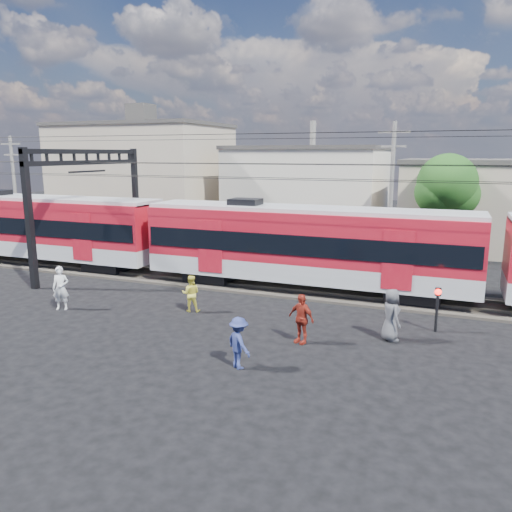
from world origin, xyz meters
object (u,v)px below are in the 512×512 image
Objects in this scene: commuter_train at (310,244)px; pedestrian_a at (61,288)px; crossing_signal at (437,301)px; pedestrian_c at (239,343)px.

commuter_train is 26.24× the size of pedestrian_a.
commuter_train is at bearing 12.55° from pedestrian_a.
pedestrian_a is (-9.34, -6.74, -1.44)m from commuter_train.
crossing_signal is at bearing -12.32° from pedestrian_a.
pedestrian_c is (9.63, -2.79, -0.12)m from pedestrian_a.
pedestrian_a is 10.03m from pedestrian_c.
commuter_train is 7.20m from crossing_signal.
commuter_train is at bearing 147.96° from crossing_signal.
pedestrian_c is (0.30, -9.52, -1.56)m from commuter_train.
crossing_signal is (6.02, -3.77, -1.19)m from commuter_train.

